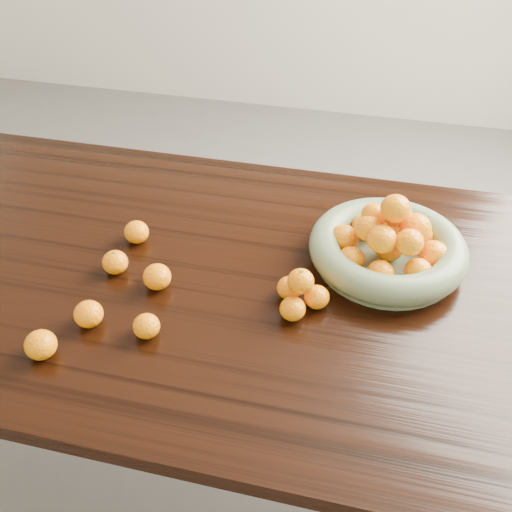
% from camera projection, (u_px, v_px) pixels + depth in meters
% --- Properties ---
extents(ground, '(5.00, 5.00, 0.00)m').
position_uv_depth(ground, '(251.00, 452.00, 1.81)').
color(ground, '#595754').
rests_on(ground, ground).
extents(dining_table, '(2.00, 1.00, 0.75)m').
position_uv_depth(dining_table, '(250.00, 303.00, 1.39)').
color(dining_table, black).
rests_on(dining_table, ground).
extents(fruit_bowl, '(0.37, 0.37, 0.18)m').
position_uv_depth(fruit_bowl, '(388.00, 246.00, 1.34)').
color(fruit_bowl, '#667455').
rests_on(fruit_bowl, dining_table).
extents(orange_pyramid, '(0.12, 0.12, 0.10)m').
position_uv_depth(orange_pyramid, '(300.00, 293.00, 1.23)').
color(orange_pyramid, orange).
rests_on(orange_pyramid, dining_table).
extents(loose_orange_0, '(0.06, 0.06, 0.06)m').
position_uv_depth(loose_orange_0, '(115.00, 262.00, 1.33)').
color(loose_orange_0, orange).
rests_on(loose_orange_0, dining_table).
extents(loose_orange_1, '(0.06, 0.06, 0.06)m').
position_uv_depth(loose_orange_1, '(41.00, 345.00, 1.13)').
color(loose_orange_1, orange).
rests_on(loose_orange_1, dining_table).
extents(loose_orange_2, '(0.06, 0.06, 0.05)m').
position_uv_depth(loose_orange_2, '(146.00, 326.00, 1.17)').
color(loose_orange_2, orange).
rests_on(loose_orange_2, dining_table).
extents(loose_orange_3, '(0.06, 0.06, 0.06)m').
position_uv_depth(loose_orange_3, '(137.00, 232.00, 1.42)').
color(loose_orange_3, orange).
rests_on(loose_orange_3, dining_table).
extents(loose_orange_4, '(0.06, 0.06, 0.06)m').
position_uv_depth(loose_orange_4, '(89.00, 314.00, 1.20)').
color(loose_orange_4, orange).
rests_on(loose_orange_4, dining_table).
extents(loose_orange_5, '(0.06, 0.06, 0.06)m').
position_uv_depth(loose_orange_5, '(157.00, 277.00, 1.28)').
color(loose_orange_5, orange).
rests_on(loose_orange_5, dining_table).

